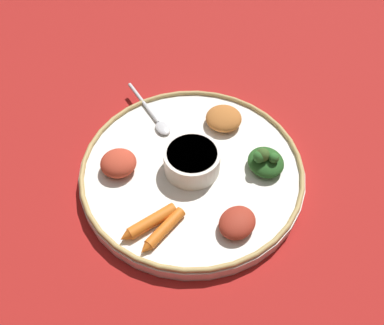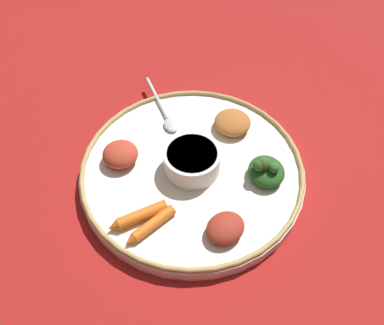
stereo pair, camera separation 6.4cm
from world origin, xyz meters
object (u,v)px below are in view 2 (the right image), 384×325
object	(u,v)px
greens_pile	(266,170)
carrot_near_spoon	(138,216)
center_bowl	(192,160)
spoon	(165,113)
carrot_outer	(150,226)

from	to	relation	value
greens_pile	carrot_near_spoon	size ratio (longest dim) A/B	0.81
greens_pile	carrot_near_spoon	bearing A→B (deg)	23.42
center_bowl	spoon	world-z (taller)	center_bowl
carrot_near_spoon	carrot_outer	bearing A→B (deg)	141.96
spoon	carrot_near_spoon	xyz separation A→B (m)	(0.02, 0.22, 0.01)
center_bowl	greens_pile	size ratio (longest dim) A/B	1.26
center_bowl	carrot_outer	bearing A→B (deg)	62.78
center_bowl	carrot_outer	size ratio (longest dim) A/B	1.23
spoon	greens_pile	xyz separation A→B (m)	(-0.17, 0.14, 0.01)
center_bowl	carrot_near_spoon	world-z (taller)	center_bowl
center_bowl	spoon	distance (m)	0.13
spoon	carrot_outer	distance (m)	0.23
center_bowl	carrot_near_spoon	distance (m)	0.13
greens_pile	center_bowl	bearing A→B (deg)	-7.04
center_bowl	greens_pile	distance (m)	0.12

